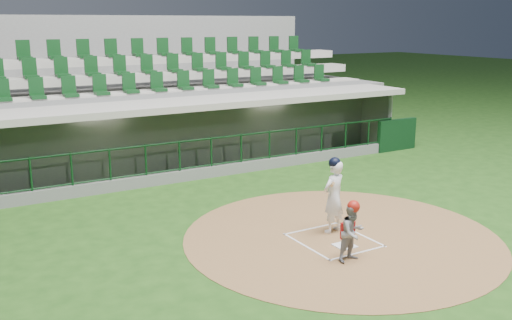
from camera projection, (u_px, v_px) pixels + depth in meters
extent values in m
plane|color=#1D4413|center=(325.00, 236.00, 13.06)|extent=(120.00, 120.00, 0.00)
cylinder|color=brown|center=(341.00, 237.00, 13.03)|extent=(7.20, 7.20, 0.01)
cube|color=white|center=(345.00, 246.00, 12.46)|extent=(0.43, 0.43, 0.02)
cube|color=white|center=(306.00, 246.00, 12.43)|extent=(0.05, 1.80, 0.01)
cube|color=white|center=(359.00, 234.00, 13.17)|extent=(0.05, 1.80, 0.01)
cube|color=silver|center=(311.00, 228.00, 13.51)|extent=(1.55, 0.05, 0.01)
cube|color=silver|center=(358.00, 253.00, 12.09)|extent=(1.55, 0.05, 0.01)
cube|color=slate|center=(192.00, 182.00, 19.48)|extent=(15.00, 3.00, 0.10)
cube|color=slate|center=(173.00, 134.00, 20.50)|extent=(15.00, 0.20, 2.70)
cube|color=#A19E8F|center=(174.00, 128.00, 20.34)|extent=(13.50, 0.04, 0.90)
cube|color=slate|center=(363.00, 123.00, 22.82)|extent=(0.20, 3.00, 2.70)
cube|color=#9F9B90|center=(193.00, 100.00, 18.60)|extent=(15.40, 3.50, 0.20)
cube|color=slate|center=(212.00, 172.00, 18.02)|extent=(15.00, 0.15, 0.40)
cube|color=black|center=(211.00, 123.00, 17.64)|extent=(15.00, 0.01, 0.95)
cube|color=brown|center=(180.00, 168.00, 20.30)|extent=(12.75, 0.40, 0.45)
cube|color=white|center=(100.00, 110.00, 17.37)|extent=(1.30, 0.35, 0.04)
cube|color=white|center=(267.00, 97.00, 20.31)|extent=(1.30, 0.35, 0.04)
cube|color=black|center=(397.00, 135.00, 21.68)|extent=(1.80, 0.18, 1.20)
imported|color=#A21114|center=(1.00, 174.00, 16.99)|extent=(1.27, 0.94, 1.75)
imported|color=#A81218|center=(146.00, 154.00, 19.50)|extent=(1.13, 0.81, 1.77)
imported|color=#A81912|center=(227.00, 145.00, 20.84)|extent=(0.92, 0.64, 1.80)
imported|color=#B41813|center=(305.00, 137.00, 22.53)|extent=(1.62, 0.80, 1.68)
cube|color=slate|center=(156.00, 119.00, 21.81)|extent=(17.00, 6.50, 2.50)
cube|color=#ADA89C|center=(170.00, 94.00, 20.28)|extent=(16.60, 0.95, 0.30)
cube|color=#9E9B8F|center=(160.00, 76.00, 20.95)|extent=(16.60, 0.95, 0.30)
cube|color=#AAA499|center=(150.00, 59.00, 21.62)|extent=(16.60, 0.95, 0.30)
cube|color=gray|center=(127.00, 76.00, 24.30)|extent=(17.00, 0.25, 5.05)
imported|color=white|center=(334.00, 197.00, 13.13)|extent=(0.70, 0.55, 1.71)
sphere|color=black|center=(335.00, 163.00, 12.94)|extent=(0.28, 0.28, 0.28)
cylinder|color=tan|center=(332.00, 185.00, 12.71)|extent=(0.58, 0.79, 0.39)
imported|color=gray|center=(352.00, 233.00, 11.59)|extent=(0.64, 0.52, 1.21)
sphere|color=#A81C12|center=(354.00, 207.00, 11.46)|extent=(0.26, 0.26, 0.26)
cube|color=#A21113|center=(348.00, 230.00, 11.71)|extent=(0.32, 0.10, 0.35)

